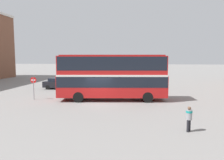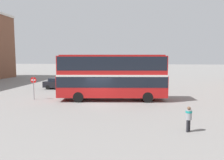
{
  "view_description": "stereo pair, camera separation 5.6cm",
  "coord_description": "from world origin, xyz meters",
  "px_view_note": "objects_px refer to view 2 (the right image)",
  "views": [
    {
      "loc": [
        3.8,
        -20.89,
        4.51
      ],
      "look_at": [
        1.1,
        1.56,
        2.14
      ],
      "focal_mm": 35.0,
      "sensor_mm": 36.0,
      "label": 1
    },
    {
      "loc": [
        3.85,
        -20.88,
        4.51
      ],
      "look_at": [
        1.1,
        1.56,
        2.14
      ],
      "focal_mm": 35.0,
      "sensor_mm": 36.0,
      "label": 2
    }
  ],
  "objects_px": {
    "double_decker_bus": "(112,74)",
    "pedestrian_foreground": "(189,116)",
    "parked_car_kerb_far": "(58,83)",
    "parked_car_kerb_near": "(103,81)",
    "no_entry_sign": "(34,84)"
  },
  "relations": [
    {
      "from": "parked_car_kerb_near",
      "to": "parked_car_kerb_far",
      "type": "distance_m",
      "value": 7.2
    },
    {
      "from": "double_decker_bus",
      "to": "pedestrian_foreground",
      "type": "xyz_separation_m",
      "value": [
        5.79,
        -9.11,
        -1.77
      ]
    },
    {
      "from": "no_entry_sign",
      "to": "parked_car_kerb_near",
      "type": "bearing_deg",
      "value": 65.82
    },
    {
      "from": "double_decker_bus",
      "to": "parked_car_kerb_near",
      "type": "bearing_deg",
      "value": 97.68
    },
    {
      "from": "pedestrian_foreground",
      "to": "parked_car_kerb_far",
      "type": "xyz_separation_m",
      "value": [
        -14.33,
        16.24,
        -0.16
      ]
    },
    {
      "from": "parked_car_kerb_near",
      "to": "no_entry_sign",
      "type": "xyz_separation_m",
      "value": [
        -5.47,
        -12.19,
        0.89
      ]
    },
    {
      "from": "parked_car_kerb_far",
      "to": "no_entry_sign",
      "type": "xyz_separation_m",
      "value": [
        0.23,
        -7.79,
        0.85
      ]
    },
    {
      "from": "pedestrian_foreground",
      "to": "parked_car_kerb_near",
      "type": "height_order",
      "value": "pedestrian_foreground"
    },
    {
      "from": "pedestrian_foreground",
      "to": "no_entry_sign",
      "type": "distance_m",
      "value": 16.46
    },
    {
      "from": "double_decker_bus",
      "to": "no_entry_sign",
      "type": "relative_size",
      "value": 4.69
    },
    {
      "from": "pedestrian_foreground",
      "to": "parked_car_kerb_near",
      "type": "relative_size",
      "value": 0.33
    },
    {
      "from": "parked_car_kerb_far",
      "to": "pedestrian_foreground",
      "type": "bearing_deg",
      "value": -44.5
    },
    {
      "from": "no_entry_sign",
      "to": "parked_car_kerb_far",
      "type": "bearing_deg",
      "value": 91.7
    },
    {
      "from": "parked_car_kerb_near",
      "to": "double_decker_bus",
      "type": "bearing_deg",
      "value": -81.09
    },
    {
      "from": "parked_car_kerb_near",
      "to": "parked_car_kerb_far",
      "type": "relative_size",
      "value": 1.12
    }
  ]
}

